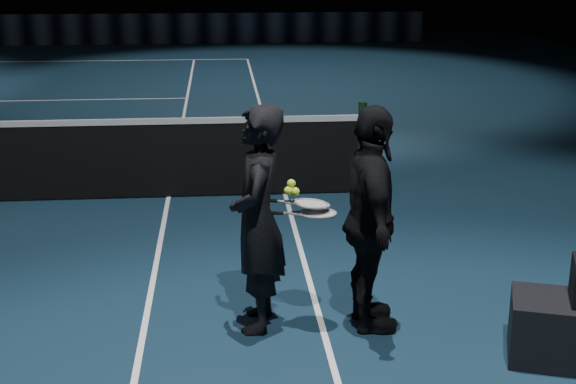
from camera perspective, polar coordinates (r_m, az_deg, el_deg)
name	(u,v)px	position (r m, az deg, el deg)	size (l,w,h in m)	color
net_post_right	(362,148)	(9.53, 5.25, 3.14)	(0.10, 0.10, 1.10)	black
sponsor_backdrop	(57,30)	(25.16, -16.09, 11.04)	(22.00, 0.15, 0.90)	black
player_a	(258,219)	(6.03, -2.17, -1.96)	(0.64, 0.42, 1.75)	black
player_b	(371,220)	(6.04, 5.91, -2.01)	(1.02, 0.43, 1.75)	black
racket_lower	(318,213)	(6.00, 2.12, -1.53)	(0.68, 0.22, 0.03)	black
racket_upper	(311,204)	(6.02, 1.64, -0.85)	(0.68, 0.22, 0.03)	black
tennis_balls	(292,189)	(5.95, 0.26, 0.22)	(0.12, 0.10, 0.12)	#AACC2B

